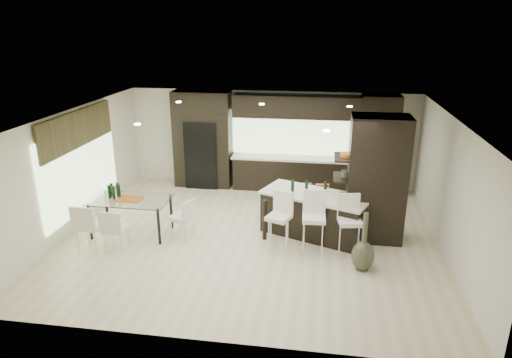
% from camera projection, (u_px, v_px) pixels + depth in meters
% --- Properties ---
extents(ground, '(8.00, 8.00, 0.00)m').
position_uv_depth(ground, '(252.00, 237.00, 10.04)').
color(ground, beige).
rests_on(ground, ground).
extents(back_wall, '(8.00, 0.02, 2.70)m').
position_uv_depth(back_wall, '(271.00, 139.00, 12.86)').
color(back_wall, white).
rests_on(back_wall, ground).
extents(left_wall, '(0.02, 7.00, 2.70)m').
position_uv_depth(left_wall, '(75.00, 170.00, 10.16)').
color(left_wall, white).
rests_on(left_wall, ground).
extents(right_wall, '(0.02, 7.00, 2.70)m').
position_uv_depth(right_wall, '(451.00, 189.00, 9.03)').
color(right_wall, white).
rests_on(right_wall, ground).
extents(ceiling, '(8.00, 7.00, 0.02)m').
position_uv_depth(ceiling, '(252.00, 116.00, 9.15)').
color(ceiling, white).
rests_on(ceiling, ground).
extents(window_left, '(0.04, 3.20, 1.90)m').
position_uv_depth(window_left, '(81.00, 168.00, 10.34)').
color(window_left, '#B2D199').
rests_on(window_left, left_wall).
extents(window_back, '(3.40, 0.04, 1.20)m').
position_uv_depth(window_back, '(293.00, 133.00, 12.67)').
color(window_back, '#B2D199').
rests_on(window_back, back_wall).
extents(stone_accent, '(0.08, 3.00, 0.80)m').
position_uv_depth(stone_accent, '(77.00, 129.00, 10.04)').
color(stone_accent, brown).
rests_on(stone_accent, left_wall).
extents(ceiling_spots, '(4.00, 3.00, 0.02)m').
position_uv_depth(ceiling_spots, '(253.00, 114.00, 9.39)').
color(ceiling_spots, white).
rests_on(ceiling_spots, ceiling).
extents(back_cabinetry, '(6.80, 0.68, 2.70)m').
position_uv_depth(back_cabinetry, '(288.00, 143.00, 12.48)').
color(back_cabinetry, black).
rests_on(back_cabinetry, ground).
extents(refrigerator, '(0.90, 0.68, 1.90)m').
position_uv_depth(refrigerator, '(203.00, 153.00, 12.91)').
color(refrigerator, black).
rests_on(refrigerator, ground).
extents(partition_column, '(1.20, 0.80, 2.70)m').
position_uv_depth(partition_column, '(376.00, 179.00, 9.60)').
color(partition_column, black).
rests_on(partition_column, ground).
extents(kitchen_island, '(2.51, 1.77, 0.96)m').
position_uv_depth(kitchen_island, '(315.00, 214.00, 10.01)').
color(kitchen_island, black).
rests_on(kitchen_island, ground).
extents(stool_left, '(0.57, 0.57, 1.00)m').
position_uv_depth(stool_left, '(279.00, 227.00, 9.34)').
color(stool_left, white).
rests_on(stool_left, ground).
extents(stool_mid, '(0.48, 0.48, 1.04)m').
position_uv_depth(stool_mid, '(313.00, 229.00, 9.23)').
color(stool_mid, white).
rests_on(stool_mid, ground).
extents(stool_right, '(0.51, 0.51, 1.01)m').
position_uv_depth(stool_right, '(349.00, 232.00, 9.14)').
color(stool_right, white).
rests_on(stool_right, ground).
extents(bench, '(1.27, 0.66, 0.47)m').
position_uv_depth(bench, '(315.00, 208.00, 11.01)').
color(bench, black).
rests_on(bench, ground).
extents(floor_vase, '(0.51, 0.51, 1.17)m').
position_uv_depth(floor_vase, '(364.00, 242.00, 8.55)').
color(floor_vase, '#3F4431').
rests_on(floor_vase, ground).
extents(dining_table, '(1.71, 0.96, 0.82)m').
position_uv_depth(dining_table, '(132.00, 216.00, 10.08)').
color(dining_table, white).
rests_on(dining_table, ground).
extents(chair_near, '(0.47, 0.47, 0.86)m').
position_uv_depth(chair_near, '(116.00, 231.00, 9.33)').
color(chair_near, white).
rests_on(chair_near, ground).
extents(chair_far, '(0.53, 0.53, 0.95)m').
position_uv_depth(chair_far, '(90.00, 228.00, 9.37)').
color(chair_far, white).
rests_on(chair_far, ground).
extents(chair_end, '(0.56, 0.56, 0.82)m').
position_uv_depth(chair_end, '(182.00, 220.00, 9.92)').
color(chair_end, white).
rests_on(chair_end, ground).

